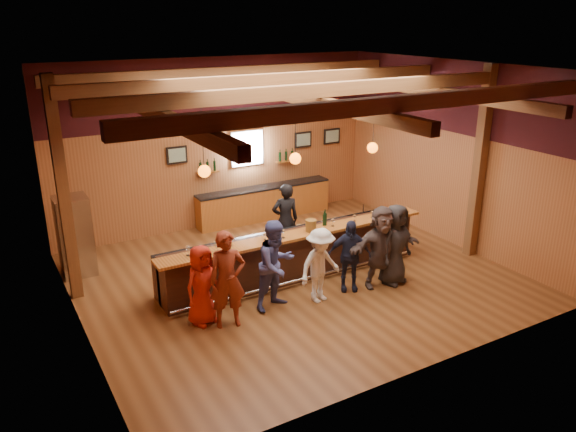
{
  "coord_description": "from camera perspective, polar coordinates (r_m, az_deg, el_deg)",
  "views": [
    {
      "loc": [
        -5.75,
        -9.69,
        5.48
      ],
      "look_at": [
        0.0,
        0.3,
        1.35
      ],
      "focal_mm": 35.0,
      "sensor_mm": 36.0,
      "label": 1
    }
  ],
  "objects": [
    {
      "name": "customer_redvest",
      "position": [
        10.36,
        -6.16,
        -6.45
      ],
      "size": [
        0.76,
        0.59,
        1.86
      ],
      "primitive_type": "imported",
      "rotation": [
        0.0,
        0.0,
        -0.23
      ],
      "color": "maroon",
      "rests_on": "ground"
    },
    {
      "name": "bottle_a",
      "position": [
        12.36,
        3.78,
        -0.32
      ],
      "size": [
        0.08,
        0.08,
        0.37
      ],
      "color": "black",
      "rests_on": "bar_counter"
    },
    {
      "name": "glass_e",
      "position": [
        11.64,
        -0.51,
        -1.6
      ],
      "size": [
        0.08,
        0.08,
        0.19
      ],
      "color": "silver",
      "rests_on": "bar_counter"
    },
    {
      "name": "customer_denim",
      "position": [
        10.94,
        -1.2,
        -4.98
      ],
      "size": [
        1.02,
        0.88,
        1.82
      ],
      "primitive_type": "imported",
      "rotation": [
        0.0,
        0.0,
        0.25
      ],
      "color": "#474F8E",
      "rests_on": "ground"
    },
    {
      "name": "glass_d",
      "position": [
        11.55,
        -2.37,
        -1.92
      ],
      "size": [
        0.07,
        0.07,
        0.16
      ],
      "color": "silver",
      "rests_on": "bar_counter"
    },
    {
      "name": "ice_bucket",
      "position": [
        12.02,
        2.34,
        -0.97
      ],
      "size": [
        0.23,
        0.23,
        0.26
      ],
      "primitive_type": "cylinder",
      "color": "brown",
      "rests_on": "bar_counter"
    },
    {
      "name": "stainless_fridge",
      "position": [
        13.21,
        -20.85,
        -1.92
      ],
      "size": [
        0.7,
        0.7,
        1.8
      ],
      "primitive_type": "cube",
      "color": "silver",
      "rests_on": "ground"
    },
    {
      "name": "customer_orange",
      "position": [
        10.57,
        -8.72,
        -6.94
      ],
      "size": [
        0.88,
        0.72,
        1.56
      ],
      "primitive_type": "imported",
      "rotation": [
        0.0,
        0.0,
        0.35
      ],
      "color": "red",
      "rests_on": "ground"
    },
    {
      "name": "customer_brown",
      "position": [
        11.97,
        9.44,
        -3.09
      ],
      "size": [
        1.71,
        0.73,
        1.79
      ],
      "primitive_type": "imported",
      "rotation": [
        0.0,
        0.0,
        -0.13
      ],
      "color": "#524441",
      "rests_on": "ground"
    },
    {
      "name": "framed_pictures",
      "position": [
        15.87,
        -1.35,
        7.42
      ],
      "size": [
        5.35,
        0.05,
        0.45
      ],
      "color": "black",
      "rests_on": "room"
    },
    {
      "name": "bartender",
      "position": [
        13.31,
        -0.27,
        -0.42
      ],
      "size": [
        0.73,
        0.56,
        1.8
      ],
      "primitive_type": "imported",
      "rotation": [
        0.0,
        0.0,
        2.92
      ],
      "color": "black",
      "rests_on": "ground"
    },
    {
      "name": "bottle_b",
      "position": [
        12.36,
        3.7,
        -0.4
      ],
      "size": [
        0.07,
        0.07,
        0.33
      ],
      "color": "black",
      "rests_on": "bar_counter"
    },
    {
      "name": "pendant_lights",
      "position": [
        11.6,
        0.74,
        5.89
      ],
      "size": [
        4.24,
        0.24,
        1.37
      ],
      "color": "black",
      "rests_on": "room"
    },
    {
      "name": "glass_c",
      "position": [
        11.3,
        -5.79,
        -2.47
      ],
      "size": [
        0.08,
        0.08,
        0.17
      ],
      "color": "silver",
      "rests_on": "bar_counter"
    },
    {
      "name": "glass_h",
      "position": [
        12.96,
        8.55,
        0.33
      ],
      "size": [
        0.07,
        0.07,
        0.16
      ],
      "color": "silver",
      "rests_on": "bar_counter"
    },
    {
      "name": "glass_a",
      "position": [
        10.96,
        -10.16,
        -3.28
      ],
      "size": [
        0.09,
        0.09,
        0.2
      ],
      "color": "silver",
      "rests_on": "bar_counter"
    },
    {
      "name": "bar_counter",
      "position": [
        12.43,
        0.41,
        -3.79
      ],
      "size": [
        6.3,
        1.07,
        1.11
      ],
      "color": "black",
      "rests_on": "ground"
    },
    {
      "name": "window",
      "position": [
        15.51,
        -4.2,
        6.88
      ],
      "size": [
        0.95,
        0.09,
        0.95
      ],
      "color": "silver",
      "rests_on": "room"
    },
    {
      "name": "glass_f",
      "position": [
        12.33,
        4.56,
        -0.47
      ],
      "size": [
        0.08,
        0.08,
        0.18
      ],
      "color": "silver",
      "rests_on": "bar_counter"
    },
    {
      "name": "customer_navy",
      "position": [
        11.75,
        6.23,
        -4.01
      ],
      "size": [
        0.98,
        0.75,
        1.55
      ],
      "primitive_type": "imported",
      "rotation": [
        0.0,
        0.0,
        -0.48
      ],
      "color": "#1B1F36",
      "rests_on": "ground"
    },
    {
      "name": "room",
      "position": [
        11.54,
        0.61,
        8.39
      ],
      "size": [
        9.04,
        9.0,
        4.52
      ],
      "color": "brown",
      "rests_on": "ground"
    },
    {
      "name": "customer_dark",
      "position": [
        12.16,
        10.83,
        -2.85
      ],
      "size": [
        0.98,
        0.77,
        1.77
      ],
      "primitive_type": "imported",
      "rotation": [
        0.0,
        0.0,
        0.26
      ],
      "color": "#232325",
      "rests_on": "ground"
    },
    {
      "name": "glass_g",
      "position": [
        12.68,
        6.78,
        -0.03
      ],
      "size": [
        0.07,
        0.07,
        0.16
      ],
      "color": "silver",
      "rests_on": "bar_counter"
    },
    {
      "name": "wine_shelves",
      "position": [
        15.55,
        -4.05,
        5.29
      ],
      "size": [
        3.0,
        0.18,
        0.3
      ],
      "color": "#954F1B",
      "rests_on": "room"
    },
    {
      "name": "customer_white",
      "position": [
        11.23,
        3.28,
        -5.05
      ],
      "size": [
        1.11,
        0.77,
        1.56
      ],
      "primitive_type": "imported",
      "rotation": [
        0.0,
        0.0,
        0.21
      ],
      "color": "white",
      "rests_on": "ground"
    },
    {
      "name": "glass_b",
      "position": [
        11.07,
        -7.22,
        -3.0
      ],
      "size": [
        0.08,
        0.08,
        0.17
      ],
      "color": "silver",
      "rests_on": "bar_counter"
    },
    {
      "name": "back_bar_cabinet",
      "position": [
        15.91,
        -2.4,
        1.36
      ],
      "size": [
        4.0,
        0.52,
        0.95
      ],
      "color": "#954F1B",
      "rests_on": "ground"
    }
  ]
}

